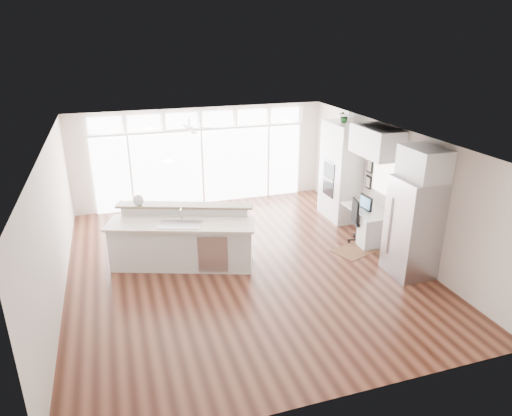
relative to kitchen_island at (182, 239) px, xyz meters
name	(u,v)px	position (x,y,z in m)	size (l,w,h in m)	color
floor	(242,265)	(1.18, -0.36, -0.61)	(7.00, 8.00, 0.02)	#3B1B12
ceiling	(241,138)	(1.18, -0.36, 2.10)	(7.00, 8.00, 0.02)	silver
wall_back	(201,156)	(1.18, 3.64, 0.75)	(7.00, 0.04, 2.70)	beige
wall_front	(333,315)	(1.18, -4.36, 0.75)	(7.00, 0.04, 2.70)	beige
wall_left	(53,226)	(-2.32, -0.36, 0.75)	(0.04, 8.00, 2.70)	beige
wall_right	(392,188)	(4.68, -0.36, 0.75)	(0.04, 8.00, 2.70)	beige
glass_wall	(202,167)	(1.18, 3.58, 0.45)	(5.80, 0.06, 2.08)	white
transom_row	(200,120)	(1.18, 3.58, 1.78)	(5.90, 0.06, 0.40)	white
desk_window	(384,175)	(4.64, -0.06, 0.95)	(0.04, 0.85, 0.85)	white
ceiling_fan	(189,125)	(0.68, 2.44, 1.88)	(1.16, 1.16, 0.32)	white
recessed_lights	(238,137)	(1.18, -0.16, 2.08)	(3.40, 3.00, 0.02)	white
oven_cabinet	(341,171)	(4.35, 1.44, 0.65)	(0.64, 1.20, 2.50)	silver
desk_nook	(367,225)	(4.31, -0.06, -0.22)	(0.72, 1.30, 0.76)	silver
upper_cabinets	(376,142)	(4.35, -0.06, 1.75)	(0.64, 1.30, 0.64)	silver
refrigerator	(413,227)	(4.29, -1.71, 0.40)	(0.76, 0.90, 2.00)	#AEAEB2
fridge_cabinet	(424,163)	(4.35, -1.71, 1.70)	(0.64, 0.90, 0.60)	silver
framed_photos	(369,174)	(4.64, 0.56, 0.80)	(0.06, 0.22, 0.80)	black
kitchen_island	(182,239)	(0.00, 0.00, 0.00)	(3.00, 1.13, 1.19)	silver
rug	(354,251)	(3.76, -0.51, -0.59)	(0.91, 0.65, 0.01)	#381E12
office_chair	(363,222)	(4.14, -0.17, -0.07)	(0.55, 0.50, 1.05)	black
fishbowl	(138,200)	(-0.76, 0.70, 0.71)	(0.23, 0.23, 0.23)	silver
monitor	(366,203)	(4.23, -0.06, 0.35)	(0.07, 0.44, 0.37)	black
keyboard	(359,210)	(4.06, -0.06, 0.17)	(0.11, 0.30, 0.02)	silver
potted_plant	(344,117)	(4.35, 1.44, 2.03)	(0.30, 0.33, 0.26)	#255826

